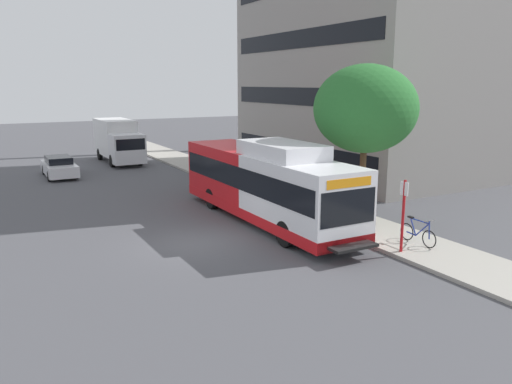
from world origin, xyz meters
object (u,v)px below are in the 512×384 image
(street_tree_near_stop, at_px, (365,109))
(bicycle_parked, at_px, (418,233))
(bus_stop_sign_pole, at_px, (403,211))
(box_truck_background, at_px, (118,140))
(parked_car_far_lane, at_px, (59,167))
(transit_bus, at_px, (265,184))

(street_tree_near_stop, bearing_deg, bicycle_parked, -99.89)
(bus_stop_sign_pole, height_order, box_truck_background, box_truck_background)
(street_tree_near_stop, bearing_deg, box_truck_background, 103.14)
(parked_car_far_lane, height_order, box_truck_background, box_truck_background)
(bicycle_parked, bearing_deg, bus_stop_sign_pole, -163.07)
(bus_stop_sign_pole, height_order, bicycle_parked, bus_stop_sign_pole)
(transit_bus, distance_m, bus_stop_sign_pole, 6.63)
(bus_stop_sign_pole, relative_size, bicycle_parked, 1.48)
(transit_bus, xyz_separation_m, bus_stop_sign_pole, (1.95, -6.34, -0.05))
(bus_stop_sign_pole, distance_m, box_truck_background, 26.99)
(transit_bus, relative_size, box_truck_background, 1.75)
(transit_bus, bearing_deg, bus_stop_sign_pole, -72.90)
(transit_bus, xyz_separation_m, box_truck_background, (-1.38, 20.45, 0.04))
(transit_bus, bearing_deg, box_truck_background, 93.85)
(box_truck_background, bearing_deg, bicycle_parked, -80.31)
(street_tree_near_stop, xyz_separation_m, box_truck_background, (-5.22, 22.37, -3.20))
(transit_bus, relative_size, bus_stop_sign_pole, 4.71)
(transit_bus, bearing_deg, bicycle_parked, -62.29)
(street_tree_near_stop, distance_m, box_truck_background, 23.19)
(bus_stop_sign_pole, bearing_deg, street_tree_near_stop, 66.78)
(bicycle_parked, relative_size, box_truck_background, 0.25)
(bus_stop_sign_pole, relative_size, box_truck_background, 0.37)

